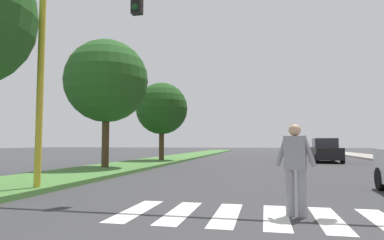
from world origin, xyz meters
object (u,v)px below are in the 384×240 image
(tree_far, at_px, (162,109))
(traffic_light_gantry, at_px, (137,26))
(pedestrian_performer, at_px, (295,165))
(tree_mid, at_px, (106,81))
(sedan_midblock, at_px, (325,151))

(tree_far, xyz_separation_m, traffic_light_gantry, (3.97, -14.77, 0.57))
(traffic_light_gantry, distance_m, pedestrian_performer, 5.33)
(traffic_light_gantry, bearing_deg, tree_mid, 121.71)
(tree_mid, xyz_separation_m, pedestrian_performer, (8.34, -8.94, -3.54))
(pedestrian_performer, height_order, sedan_midblock, same)
(pedestrian_performer, bearing_deg, tree_far, 115.40)
(tree_far, xyz_separation_m, sedan_midblock, (11.39, 2.60, -3.02))
(tree_mid, relative_size, traffic_light_gantry, 0.68)
(sedan_midblock, bearing_deg, tree_mid, -140.34)
(tree_mid, bearing_deg, traffic_light_gantry, -58.29)
(tree_mid, bearing_deg, pedestrian_performer, -46.98)
(sedan_midblock, bearing_deg, pedestrian_performer, -100.97)
(tree_far, distance_m, pedestrian_performer, 18.26)
(tree_far, height_order, pedestrian_performer, tree_far)
(tree_far, bearing_deg, traffic_light_gantry, -74.95)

